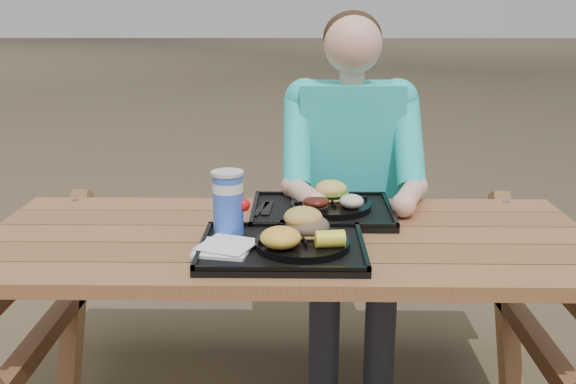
{
  "coord_description": "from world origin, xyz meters",
  "views": [
    {
      "loc": [
        0.03,
        -1.79,
        1.4
      ],
      "look_at": [
        0.0,
        0.0,
        0.88
      ],
      "focal_mm": 40.0,
      "sensor_mm": 36.0,
      "label": 1
    }
  ],
  "objects": [
    {
      "name": "diner",
      "position": [
        0.23,
        0.57,
        0.64
      ],
      "size": [
        0.48,
        0.84,
        1.28
      ],
      "primitive_type": null,
      "color": "#19ABB2",
      "rests_on": "ground"
    },
    {
      "name": "plate_far",
      "position": [
        0.14,
        0.19,
        0.78
      ],
      "size": [
        0.26,
        0.26,
        0.02
      ],
      "primitive_type": "cylinder",
      "color": "black",
      "rests_on": "tray_far"
    },
    {
      "name": "condiment_mustard",
      "position": [
        0.05,
        -0.02,
        0.78
      ],
      "size": [
        0.05,
        0.05,
        0.03
      ],
      "primitive_type": "cylinder",
      "color": "gold",
      "rests_on": "tray_near"
    },
    {
      "name": "condiment_bbq",
      "position": [
        -0.0,
        -0.03,
        0.78
      ],
      "size": [
        0.05,
        0.05,
        0.03
      ],
      "primitive_type": "cylinder",
      "color": "#340705",
      "rests_on": "tray_near"
    },
    {
      "name": "sandwich",
      "position": [
        0.06,
        -0.11,
        0.85
      ],
      "size": [
        0.11,
        0.11,
        0.12
      ],
      "primitive_type": null,
      "color": "gold",
      "rests_on": "plate_near"
    },
    {
      "name": "potato_salad",
      "position": [
        0.2,
        0.14,
        0.81
      ],
      "size": [
        0.08,
        0.08,
        0.04
      ],
      "primitive_type": "ellipsoid",
      "color": "beige",
      "rests_on": "plate_far"
    },
    {
      "name": "cutlery_far",
      "position": [
        -0.07,
        0.18,
        0.77
      ],
      "size": [
        0.04,
        0.15,
        0.01
      ],
      "primitive_type": "cube",
      "rotation": [
        0.0,
        0.0,
        -0.06
      ],
      "color": "black",
      "rests_on": "tray_far"
    },
    {
      "name": "baked_beans",
      "position": [
        0.09,
        0.14,
        0.81
      ],
      "size": [
        0.08,
        0.08,
        0.04
      ],
      "primitive_type": "ellipsoid",
      "color": "#4A170E",
      "rests_on": "plate_far"
    },
    {
      "name": "corn_cob",
      "position": [
        0.11,
        -0.21,
        0.81
      ],
      "size": [
        0.09,
        0.09,
        0.05
      ],
      "primitive_type": null,
      "rotation": [
        0.0,
        0.0,
        0.13
      ],
      "color": "#FFF535",
      "rests_on": "plate_near"
    },
    {
      "name": "burger",
      "position": [
        0.14,
        0.23,
        0.84
      ],
      "size": [
        0.11,
        0.11,
        0.1
      ],
      "primitive_type": null,
      "color": "#F0BA55",
      "rests_on": "plate_far"
    },
    {
      "name": "plate_near",
      "position": [
        0.04,
        -0.16,
        0.78
      ],
      "size": [
        0.26,
        0.26,
        0.02
      ],
      "primitive_type": "cylinder",
      "color": "black",
      "rests_on": "tray_near"
    },
    {
      "name": "picnic_table",
      "position": [
        0.0,
        0.0,
        0.38
      ],
      "size": [
        1.8,
        1.49,
        0.75
      ],
      "primitive_type": null,
      "color": "#999999",
      "rests_on": "ground"
    },
    {
      "name": "tray_near",
      "position": [
        -0.01,
        -0.15,
        0.76
      ],
      "size": [
        0.45,
        0.35,
        0.02
      ],
      "primitive_type": "cube",
      "color": "black",
      "rests_on": "picnic_table"
    },
    {
      "name": "tray_far",
      "position": [
        0.11,
        0.18,
        0.76
      ],
      "size": [
        0.45,
        0.35,
        0.02
      ],
      "primitive_type": "cube",
      "color": "black",
      "rests_on": "picnic_table"
    },
    {
      "name": "soda_cup",
      "position": [
        -0.17,
        -0.06,
        0.86
      ],
      "size": [
        0.09,
        0.09,
        0.18
      ],
      "primitive_type": "cylinder",
      "color": "blue",
      "rests_on": "tray_near"
    },
    {
      "name": "napkin_stack",
      "position": [
        -0.17,
        -0.19,
        0.78
      ],
      "size": [
        0.17,
        0.17,
        0.02
      ],
      "primitive_type": "cube",
      "rotation": [
        0.0,
        0.0,
        -0.18
      ],
      "color": "silver",
      "rests_on": "tray_near"
    },
    {
      "name": "mac_cheese",
      "position": [
        -0.02,
        -0.21,
        0.82
      ],
      "size": [
        0.11,
        0.11,
        0.05
      ],
      "primitive_type": "ellipsoid",
      "color": "yellow",
      "rests_on": "plate_near"
    }
  ]
}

